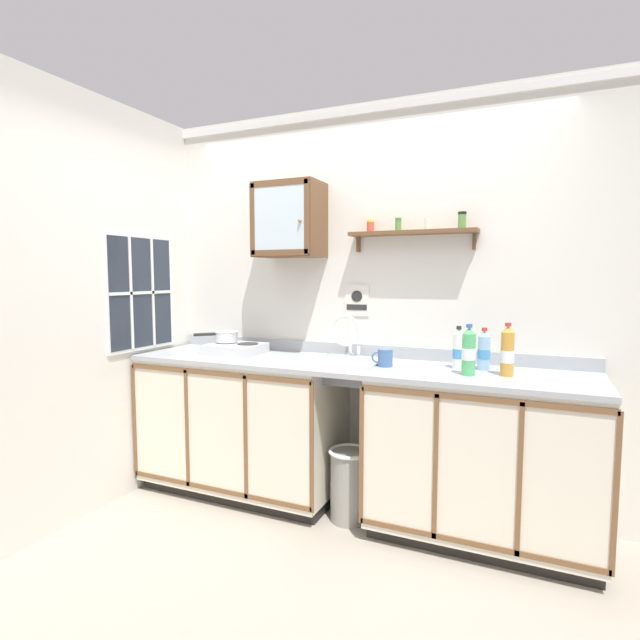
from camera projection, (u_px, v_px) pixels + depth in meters
The scene contains 20 objects.
floor at pixel (328, 531), 2.92m from camera, with size 5.93×5.93×0.00m, color #9E9384.
back_wall at pixel (364, 302), 3.37m from camera, with size 3.53×0.07×2.64m.
side_wall_left at pixel (93, 305), 3.13m from camera, with size 0.05×3.40×2.64m, color silver.
lower_cabinet_run at pixel (243, 425), 3.45m from camera, with size 1.38×0.64×0.93m.
lower_cabinet_run_right at pixel (483, 459), 2.80m from camera, with size 1.26×0.64×0.93m.
countertop at pixel (346, 365), 3.09m from camera, with size 2.89×0.66×0.03m, color #9EA3A8.
backsplash at pixel (362, 350), 3.37m from camera, with size 2.89×0.02×0.08m, color #9EA3A8.
sink at pixel (338, 363), 3.16m from camera, with size 0.56×0.48×0.40m.
hot_plate_stove at pixel (235, 349), 3.46m from camera, with size 0.37×0.32×0.08m.
saucepan at pixel (226, 336), 3.51m from camera, with size 0.25×0.25×0.08m.
bottle_water_blue_0 at pixel (484, 351), 2.86m from camera, with size 0.07×0.07×0.25m.
bottle_juice_amber_1 at pixel (507, 352), 2.69m from camera, with size 0.07×0.07×0.29m.
bottle_soda_green_2 at pixel (469, 352), 2.70m from camera, with size 0.08×0.08×0.28m.
bottle_opaque_white_3 at pixel (458, 350), 2.90m from camera, with size 0.07×0.07×0.25m.
mug at pixel (385, 358), 2.97m from camera, with size 0.12×0.10×0.11m.
wall_cabinet at pixel (289, 220), 3.35m from camera, with size 0.45×0.32×0.50m.
spice_shelf at pixel (413, 231), 3.10m from camera, with size 0.81×0.14×0.22m.
warning_sign at pixel (357, 300), 3.36m from camera, with size 0.17×0.01×0.21m.
window at pixel (141, 293), 3.46m from camera, with size 0.03×0.62×0.80m.
trash_bin at pixel (349, 484), 3.04m from camera, with size 0.25×0.25×0.45m.
Camera 1 is at (1.09, -2.58, 1.51)m, focal length 27.76 mm.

